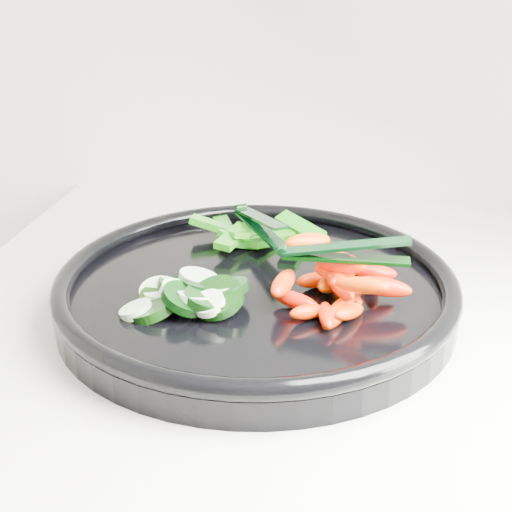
# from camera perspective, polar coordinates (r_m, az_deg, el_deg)

# --- Properties ---
(veggie_tray) EXTENTS (0.47, 0.47, 0.04)m
(veggie_tray) POSITION_cam_1_polar(r_m,az_deg,el_deg) (0.67, -0.00, -2.71)
(veggie_tray) COLOR black
(veggie_tray) RESTS_ON counter
(cucumber_pile) EXTENTS (0.12, 0.10, 0.04)m
(cucumber_pile) POSITION_cam_1_polar(r_m,az_deg,el_deg) (0.63, -5.61, -3.04)
(cucumber_pile) COLOR black
(cucumber_pile) RESTS_ON veggie_tray
(carrot_pile) EXTENTS (0.13, 0.14, 0.06)m
(carrot_pile) POSITION_cam_1_polar(r_m,az_deg,el_deg) (0.63, 6.51, -2.02)
(carrot_pile) COLOR #F62900
(carrot_pile) RESTS_ON veggie_tray
(pepper_pile) EXTENTS (0.15, 0.11, 0.03)m
(pepper_pile) POSITION_cam_1_polar(r_m,az_deg,el_deg) (0.76, 0.06, 1.64)
(pepper_pile) COLOR #1C710A
(pepper_pile) RESTS_ON veggie_tray
(tong_carrot) EXTENTS (0.11, 0.02, 0.02)m
(tong_carrot) POSITION_cam_1_polar(r_m,az_deg,el_deg) (0.62, 6.86, 0.31)
(tong_carrot) COLOR black
(tong_carrot) RESTS_ON carrot_pile
(tong_pepper) EXTENTS (0.07, 0.10, 0.02)m
(tong_pepper) POSITION_cam_1_polar(r_m,az_deg,el_deg) (0.74, 0.22, 2.72)
(tong_pepper) COLOR black
(tong_pepper) RESTS_ON pepper_pile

